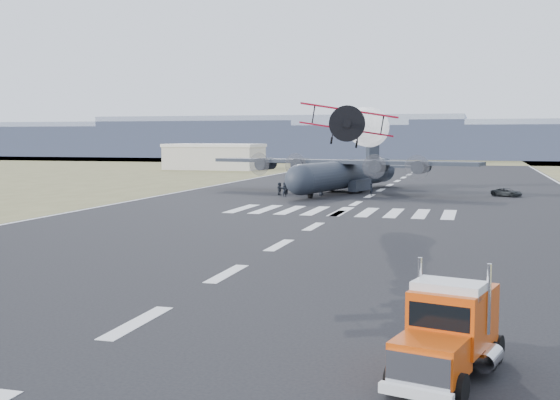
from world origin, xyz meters
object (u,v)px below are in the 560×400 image
at_px(aerobatic_biplane, 347,123).
at_px(crew_c, 285,187).
at_px(crew_a, 372,189).
at_px(crew_g, 284,191).
at_px(crew_h, 307,189).
at_px(hangar_left, 215,156).
at_px(crew_e, 321,190).
at_px(transport_aircraft, 346,172).
at_px(semi_truck, 449,330).
at_px(crew_b, 286,188).
at_px(crew_f, 280,189).
at_px(support_vehicle, 507,192).
at_px(crew_d, 320,189).

bearing_deg(aerobatic_biplane, crew_c, 104.37).
height_order(crew_a, crew_g, crew_a).
bearing_deg(crew_h, aerobatic_biplane, 11.66).
relative_size(hangar_left, crew_e, 14.21).
xyz_separation_m(transport_aircraft, crew_a, (4.86, -5.67, -2.27)).
height_order(semi_truck, crew_b, semi_truck).
height_order(semi_truck, crew_f, semi_truck).
bearing_deg(support_vehicle, crew_g, 132.02).
bearing_deg(crew_c, aerobatic_biplane, -145.98).
height_order(crew_f, crew_h, crew_f).
bearing_deg(transport_aircraft, hangar_left, 137.62).
relative_size(transport_aircraft, support_vehicle, 9.82).
bearing_deg(crew_e, crew_h, -150.88).
distance_m(crew_a, crew_h, 9.47).
relative_size(hangar_left, crew_b, 14.09).
relative_size(semi_truck, crew_a, 4.36).
bearing_deg(crew_a, transport_aircraft, 5.64).
distance_m(transport_aircraft, crew_f, 11.88).
bearing_deg(semi_truck, crew_a, 114.66).
height_order(semi_truck, aerobatic_biplane, aerobatic_biplane).
xyz_separation_m(semi_truck, crew_e, (-20.91, 74.14, -0.83)).
bearing_deg(crew_c, crew_a, -84.43).
bearing_deg(crew_b, crew_f, -19.24).
bearing_deg(crew_d, support_vehicle, -39.17).
bearing_deg(crew_f, crew_b, -62.18).
distance_m(crew_d, crew_h, 2.01).
distance_m(crew_a, crew_d, 7.47).
bearing_deg(crew_e, crew_b, -146.29).
bearing_deg(crew_d, semi_truck, -123.79).
distance_m(semi_truck, crew_f, 78.58).
xyz_separation_m(hangar_left, crew_f, (38.99, -74.85, -2.47)).
relative_size(support_vehicle, crew_f, 2.31).
height_order(aerobatic_biplane, crew_a, aerobatic_biplane).
distance_m(support_vehicle, crew_d, 26.70).
distance_m(hangar_left, crew_e, 87.13).
relative_size(transport_aircraft, crew_e, 24.56).
height_order(semi_truck, crew_h, semi_truck).
bearing_deg(aerobatic_biplane, crew_a, 91.21).
height_order(hangar_left, crew_a, hangar_left).
bearing_deg(semi_truck, crew_h, 121.59).
bearing_deg(crew_f, aerobatic_biplane, 155.89).
bearing_deg(semi_truck, support_vehicle, 100.79).
bearing_deg(crew_e, crew_a, 63.04).
xyz_separation_m(crew_e, crew_f, (-6.16, -0.37, 0.07)).
relative_size(crew_f, crew_h, 1.12).
height_order(aerobatic_biplane, crew_d, aerobatic_biplane).
height_order(transport_aircraft, crew_b, transport_aircraft).
height_order(crew_a, crew_e, crew_a).
height_order(hangar_left, crew_d, hangar_left).
relative_size(semi_truck, support_vehicle, 1.82).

